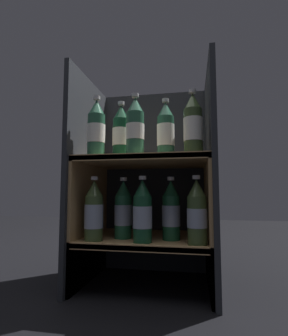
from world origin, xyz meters
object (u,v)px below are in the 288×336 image
Objects in this scene: bottle_upper_back_0 at (121,133)px; bottle_upper_back_1 at (166,132)px; bottle_lower_front_0 at (94,212)px; bottle_lower_front_1 at (143,213)px; bottle_lower_back_0 at (123,211)px; bottle_lower_back_1 at (171,212)px; bottle_upper_front_2 at (193,126)px; bottle_upper_front_1 at (135,128)px; bottle_lower_front_2 at (197,213)px; bottle_upper_front_0 at (96,130)px.

bottle_upper_back_0 and bottle_upper_back_1 have the same top height.
bottle_upper_back_1 is 1.00× the size of bottle_lower_front_0.
bottle_lower_front_1 is (0.11, -0.08, -0.33)m from bottle_upper_back_0.
bottle_lower_front_0 and bottle_lower_front_1 have the same top height.
bottle_upper_back_0 is 0.33m from bottle_lower_back_0.
bottle_upper_back_1 reaches higher than bottle_lower_back_0.
bottle_lower_back_0 is 1.00× the size of bottle_lower_back_1.
bottle_upper_front_2 is 0.51m from bottle_lower_front_0.
bottle_upper_back_0 is 1.00× the size of bottle_lower_back_1.
bottle_lower_back_1 is at bearing -0.00° from bottle_lower_back_0.
bottle_upper_front_1 is 0.33m from bottle_lower_front_1.
bottle_upper_back_1 is at bearing 44.34° from bottle_lower_front_1.
bottle_upper_front_2 is 0.38m from bottle_lower_front_1.
bottle_lower_back_0 is at bearing 180.00° from bottle_lower_back_1.
bottle_lower_front_2 is 0.31m from bottle_lower_back_0.
bottle_upper_front_2 reaches higher than bottle_lower_front_0.
bottle_upper_front_0 reaches higher than bottle_lower_back_1.
bottle_upper_back_1 is at bearing 35.70° from bottle_upper_front_1.
bottle_upper_front_0 reaches higher than bottle_lower_front_0.
bottle_lower_front_2 is at bearing -38.45° from bottle_lower_back_1.
bottle_upper_front_1 is at bearing 0.00° from bottle_lower_front_0.
bottle_lower_back_0 is at bearing 0.00° from bottle_upper_back_0.
bottle_lower_front_0 is (-0.00, 0.00, -0.33)m from bottle_upper_front_0.
bottle_upper_front_1 is 0.35m from bottle_lower_back_0.
bottle_lower_back_0 is 0.20m from bottle_lower_back_1.
bottle_upper_front_0 reaches higher than bottle_lower_front_2.
bottle_lower_front_2 is (0.20, 0.00, 0.00)m from bottle_lower_front_1.
bottle_lower_back_0 is at bearing 40.68° from bottle_upper_front_0.
bottle_lower_front_0 is 0.40m from bottle_lower_front_2.
bottle_upper_front_0 and bottle_upper_front_1 have the same top height.
bottle_upper_front_0 is 0.35m from bottle_lower_back_0.
bottle_lower_front_0 is 1.00× the size of bottle_lower_front_1.
bottle_upper_front_0 is 1.00× the size of bottle_upper_front_2.
bottle_lower_front_2 is (0.23, 0.00, -0.33)m from bottle_upper_front_1.
bottle_upper_back_1 is at bearing 180.00° from bottle_lower_back_1.
bottle_lower_front_1 is (0.20, 0.00, 0.00)m from bottle_lower_front_0.
bottle_upper_back_1 reaches higher than bottle_lower_front_1.
bottle_lower_front_2 and bottle_lower_back_0 have the same top height.
bottle_upper_front_1 is 1.00× the size of bottle_upper_back_0.
bottle_lower_front_0 is at bearing -140.45° from bottle_lower_back_0.
bottle_lower_front_0 and bottle_lower_front_2 have the same top height.
bottle_lower_front_1 is (0.03, 0.00, -0.33)m from bottle_upper_front_1.
bottle_lower_front_0 is at bearing -164.80° from bottle_lower_back_1.
bottle_lower_front_2 is at bearing 0.00° from bottle_upper_front_1.
bottle_upper_front_1 is 1.00× the size of bottle_lower_back_1.
bottle_upper_back_1 is (0.27, 0.08, -0.00)m from bottle_upper_front_0.
bottle_lower_front_1 is at bearing 180.00° from bottle_upper_front_2.
bottle_upper_front_2 is 0.45m from bottle_lower_back_0.
bottle_lower_front_1 is at bearing -39.55° from bottle_lower_back_0.
bottle_lower_front_1 and bottle_lower_back_1 have the same top height.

